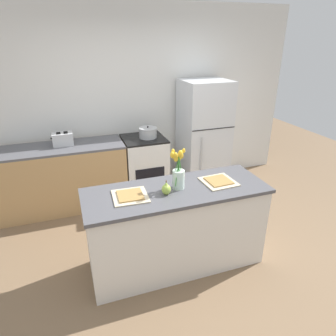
# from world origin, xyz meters

# --- Properties ---
(ground_plane) EXTENTS (10.00, 10.00, 0.00)m
(ground_plane) POSITION_xyz_m (0.00, 0.00, 0.00)
(ground_plane) COLOR brown
(back_wall) EXTENTS (5.20, 0.08, 2.70)m
(back_wall) POSITION_xyz_m (0.00, 2.00, 1.35)
(back_wall) COLOR silver
(back_wall) RESTS_ON ground_plane
(kitchen_island) EXTENTS (1.80, 0.66, 0.89)m
(kitchen_island) POSITION_xyz_m (0.00, 0.00, 0.45)
(kitchen_island) COLOR silver
(kitchen_island) RESTS_ON ground_plane
(back_counter) EXTENTS (1.68, 0.60, 0.91)m
(back_counter) POSITION_xyz_m (-1.06, 1.60, 0.45)
(back_counter) COLOR tan
(back_counter) RESTS_ON ground_plane
(stove_range) EXTENTS (0.60, 0.61, 0.91)m
(stove_range) POSITION_xyz_m (0.10, 1.60, 0.45)
(stove_range) COLOR silver
(stove_range) RESTS_ON ground_plane
(refrigerator) EXTENTS (0.68, 0.67, 1.67)m
(refrigerator) POSITION_xyz_m (1.05, 1.60, 0.84)
(refrigerator) COLOR silver
(refrigerator) RESTS_ON ground_plane
(flower_vase) EXTENTS (0.14, 0.16, 0.41)m
(flower_vase) POSITION_xyz_m (0.02, 0.02, 1.05)
(flower_vase) COLOR silver
(flower_vase) RESTS_ON kitchen_island
(pear_figurine) EXTENTS (0.09, 0.09, 0.14)m
(pear_figurine) POSITION_xyz_m (-0.13, -0.06, 0.95)
(pear_figurine) COLOR #9EBC47
(pear_figurine) RESTS_ON kitchen_island
(plate_setting_left) EXTENTS (0.33, 0.33, 0.02)m
(plate_setting_left) POSITION_xyz_m (-0.46, 0.00, 0.90)
(plate_setting_left) COLOR beige
(plate_setting_left) RESTS_ON kitchen_island
(plate_setting_right) EXTENTS (0.33, 0.33, 0.02)m
(plate_setting_right) POSITION_xyz_m (0.46, 0.00, 0.90)
(plate_setting_right) COLOR beige
(plate_setting_right) RESTS_ON kitchen_island
(toaster) EXTENTS (0.28, 0.18, 0.17)m
(toaster) POSITION_xyz_m (-0.99, 1.64, 0.99)
(toaster) COLOR #B7BABC
(toaster) RESTS_ON back_counter
(cooking_pot) EXTENTS (0.26, 0.26, 0.17)m
(cooking_pot) POSITION_xyz_m (0.16, 1.58, 0.98)
(cooking_pot) COLOR #B2B5B7
(cooking_pot) RESTS_ON stove_range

